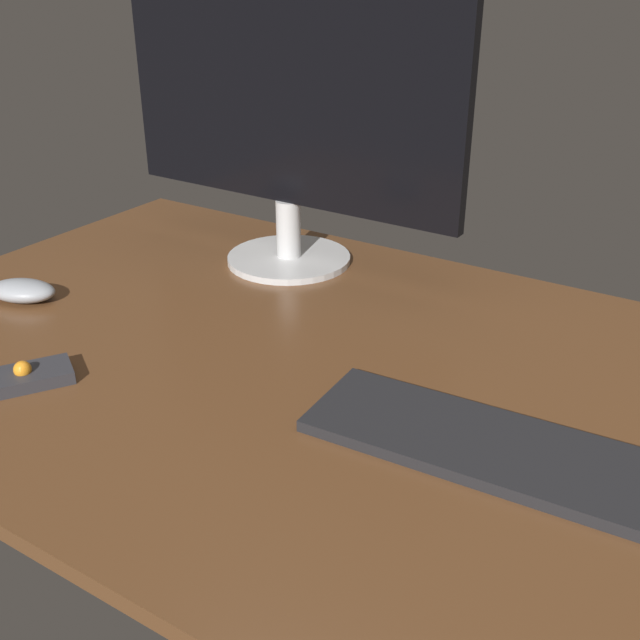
{
  "coord_description": "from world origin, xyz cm",
  "views": [
    {
      "loc": [
        43.48,
        -72.2,
        50.28
      ],
      "look_at": [
        -2.83,
        0.29,
        8.0
      ],
      "focal_mm": 42.68,
      "sensor_mm": 36.0,
      "label": 1
    }
  ],
  "objects_px": {
    "computer_mouse": "(22,291)",
    "media_remote": "(3,382)",
    "monitor": "(286,113)",
    "keyboard": "(486,446)"
  },
  "relations": [
    {
      "from": "monitor",
      "to": "keyboard",
      "type": "xyz_separation_m",
      "value": [
        0.49,
        -0.33,
        -0.24
      ]
    },
    {
      "from": "monitor",
      "to": "computer_mouse",
      "type": "xyz_separation_m",
      "value": [
        -0.25,
        -0.35,
        -0.23
      ]
    },
    {
      "from": "keyboard",
      "to": "media_remote",
      "type": "distance_m",
      "value": 0.58
    },
    {
      "from": "keyboard",
      "to": "monitor",
      "type": "bearing_deg",
      "value": 142.28
    },
    {
      "from": "media_remote",
      "to": "keyboard",
      "type": "bearing_deg",
      "value": -38.63
    },
    {
      "from": "monitor",
      "to": "media_remote",
      "type": "bearing_deg",
      "value": -95.05
    },
    {
      "from": "computer_mouse",
      "to": "media_remote",
      "type": "height_order",
      "value": "computer_mouse"
    },
    {
      "from": "keyboard",
      "to": "computer_mouse",
      "type": "height_order",
      "value": "computer_mouse"
    },
    {
      "from": "keyboard",
      "to": "media_remote",
      "type": "xyz_separation_m",
      "value": [
        -0.54,
        -0.19,
        0.0
      ]
    },
    {
      "from": "keyboard",
      "to": "computer_mouse",
      "type": "xyz_separation_m",
      "value": [
        -0.74,
        -0.01,
        0.01
      ]
    }
  ]
}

